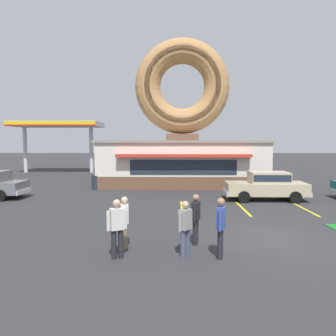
{
  "coord_description": "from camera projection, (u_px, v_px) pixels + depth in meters",
  "views": [
    {
      "loc": [
        -3.24,
        -10.98,
        3.32
      ],
      "look_at": [
        -3.44,
        5.0,
        2.0
      ],
      "focal_mm": 35.0,
      "sensor_mm": 36.0,
      "label": 1
    }
  ],
  "objects": [
    {
      "name": "pedestrian_hooded_kid",
      "position": [
        185.0,
        226.0,
        9.4
      ],
      "size": [
        0.42,
        0.49,
        1.61
      ],
      "color": "#474C66",
      "rests_on": "ground"
    },
    {
      "name": "parking_stripe_mid_left",
      "position": [
        243.0,
        208.0,
        16.16
      ],
      "size": [
        0.12,
        3.6,
        0.01
      ],
      "primitive_type": "cube",
      "color": "yellow",
      "rests_on": "ground"
    },
    {
      "name": "trash_bin",
      "position": [
        96.0,
        182.0,
        22.44
      ],
      "size": [
        0.57,
        0.57,
        0.97
      ],
      "color": "#232833",
      "rests_on": "ground"
    },
    {
      "name": "parking_stripe_centre",
      "position": [
        304.0,
        208.0,
        16.12
      ],
      "size": [
        0.12,
        3.6,
        0.01
      ],
      "primitive_type": "cube",
      "color": "yellow",
      "rests_on": "ground"
    },
    {
      "name": "pedestrian_beanie_man",
      "position": [
        125.0,
        220.0,
        10.12
      ],
      "size": [
        0.29,
        0.59,
        1.61
      ],
      "color": "#7F7056",
      "rests_on": "ground"
    },
    {
      "name": "car_champagne",
      "position": [
        267.0,
        185.0,
        18.35
      ],
      "size": [
        4.6,
        2.07,
        1.6
      ],
      "color": "#BCAD89",
      "rests_on": "ground"
    },
    {
      "name": "pedestrian_blue_sweater_man",
      "position": [
        221.0,
        225.0,
        9.23
      ],
      "size": [
        0.32,
        0.58,
        1.73
      ],
      "color": "#232328",
      "rests_on": "ground"
    },
    {
      "name": "gas_station_canopy",
      "position": [
        58.0,
        126.0,
        34.22
      ],
      "size": [
        9.0,
        4.46,
        5.3
      ],
      "color": "silver",
      "rests_on": "ground"
    },
    {
      "name": "parking_stripe_far_left",
      "position": [
        122.0,
        208.0,
        16.23
      ],
      "size": [
        0.12,
        3.6,
        0.01
      ],
      "primitive_type": "cube",
      "color": "yellow",
      "rests_on": "ground"
    },
    {
      "name": "ground_plane",
      "position": [
        267.0,
        238.0,
        11.18
      ],
      "size": [
        160.0,
        160.0,
        0.0
      ],
      "primitive_type": "plane",
      "color": "#2D2D30"
    },
    {
      "name": "parking_stripe_left",
      "position": [
        182.0,
        208.0,
        16.2
      ],
      "size": [
        0.12,
        3.6,
        0.01
      ],
      "primitive_type": "cube",
      "color": "yellow",
      "rests_on": "ground"
    },
    {
      "name": "pedestrian_leather_jacket_man",
      "position": [
        196.0,
        217.0,
        10.48
      ],
      "size": [
        0.33,
        0.58,
        1.63
      ],
      "color": "#232328",
      "rests_on": "ground"
    },
    {
      "name": "pedestrian_clipboard_woman",
      "position": [
        117.0,
        226.0,
        9.21
      ],
      "size": [
        0.55,
        0.38,
        1.69
      ],
      "color": "#232328",
      "rests_on": "ground"
    },
    {
      "name": "donut_shop_building",
      "position": [
        182.0,
        135.0,
        24.8
      ],
      "size": [
        12.3,
        6.75,
        10.96
      ],
      "color": "brown",
      "rests_on": "ground"
    }
  ]
}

